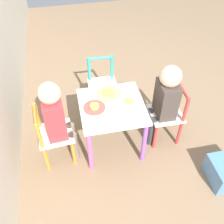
# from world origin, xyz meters

# --- Properties ---
(ground_plane) EXTENTS (6.00, 6.00, 0.00)m
(ground_plane) POSITION_xyz_m (0.00, 0.00, 0.00)
(ground_plane) COLOR #7F664C
(kids_table) EXTENTS (0.49, 0.49, 0.46)m
(kids_table) POSITION_xyz_m (0.00, 0.00, 0.38)
(kids_table) COLOR silver
(kids_table) RESTS_ON ground_plane
(chair_red) EXTENTS (0.26, 0.26, 0.53)m
(chair_red) POSITION_xyz_m (-0.00, -0.48, 0.26)
(chair_red) COLOR silver
(chair_red) RESTS_ON ground_plane
(chair_orange) EXTENTS (0.28, 0.28, 0.53)m
(chair_orange) POSITION_xyz_m (-0.04, 0.47, 0.26)
(chair_orange) COLOR silver
(chair_orange) RESTS_ON ground_plane
(chair_teal) EXTENTS (0.26, 0.26, 0.53)m
(chair_teal) POSITION_xyz_m (0.48, -0.01, 0.26)
(chair_teal) COLOR silver
(chair_teal) RESTS_ON ground_plane
(child_front) EXTENTS (0.20, 0.22, 0.75)m
(child_front) POSITION_xyz_m (-0.00, -0.42, 0.46)
(child_front) COLOR #38383D
(child_front) RESTS_ON ground_plane
(child_back) EXTENTS (0.21, 0.22, 0.77)m
(child_back) POSITION_xyz_m (-0.03, 0.41, 0.46)
(child_back) COLOR #7A6B5B
(child_back) RESTS_ON ground_plane
(plate_front) EXTENTS (0.15, 0.15, 0.03)m
(plate_front) POSITION_xyz_m (-0.00, -0.13, 0.47)
(plate_front) COLOR white
(plate_front) RESTS_ON kids_table
(plate_back) EXTENTS (0.16, 0.16, 0.03)m
(plate_back) POSITION_xyz_m (0.00, 0.13, 0.47)
(plate_back) COLOR #E54C47
(plate_back) RESTS_ON kids_table
(plate_right) EXTENTS (0.19, 0.19, 0.03)m
(plate_right) POSITION_xyz_m (0.13, 0.00, 0.47)
(plate_right) COLOR #EADB66
(plate_right) RESTS_ON kids_table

